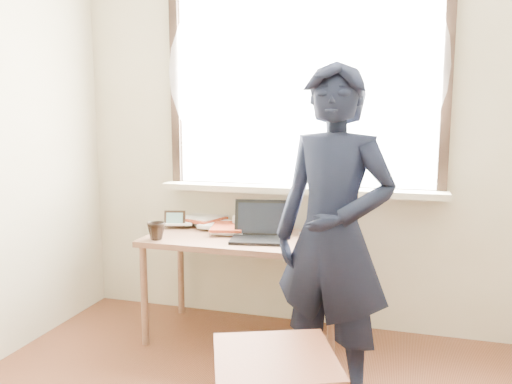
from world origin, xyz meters
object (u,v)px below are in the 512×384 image
(laptop, at_px, (260,230))
(person, at_px, (333,237))
(mug_dark, at_px, (156,231))
(work_chair, at_px, (275,373))
(desk, at_px, (246,248))
(mug_white, at_px, (242,222))

(laptop, relative_size, person, 0.23)
(mug_dark, xyz_separation_m, work_chair, (0.97, -0.90, -0.31))
(desk, xyz_separation_m, laptop, (0.10, -0.03, 0.12))
(laptop, xyz_separation_m, mug_white, (-0.19, 0.23, -0.01))
(work_chair, bearing_deg, laptop, 108.60)
(laptop, height_order, person, person)
(desk, distance_m, mug_dark, 0.56)
(mug_white, distance_m, work_chair, 1.45)
(person, bearing_deg, mug_white, 151.25)
(mug_white, height_order, person, person)
(desk, relative_size, mug_white, 10.12)
(mug_white, xyz_separation_m, person, (0.70, -0.73, 0.12))
(mug_white, bearing_deg, mug_dark, -135.08)
(work_chair, bearing_deg, mug_dark, 137.14)
(desk, height_order, person, person)
(mug_white, bearing_deg, person, -46.34)
(desk, bearing_deg, mug_white, 115.33)
(desk, height_order, mug_dark, mug_dark)
(desk, height_order, work_chair, desk)
(mug_white, relative_size, work_chair, 0.20)
(desk, distance_m, person, 0.84)
(mug_dark, bearing_deg, mug_white, 44.92)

